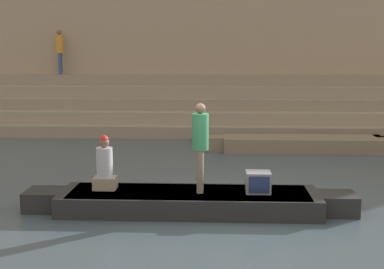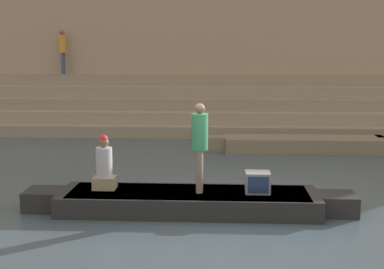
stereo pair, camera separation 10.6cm
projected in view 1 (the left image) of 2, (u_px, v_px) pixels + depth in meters
name	position (u px, v px, depth m)	size (l,w,h in m)	color
ground_plane	(235.00, 211.00, 10.11)	(120.00, 120.00, 0.00)	#3D4C56
ghat_steps	(226.00, 111.00, 20.01)	(36.00, 3.29, 2.04)	gray
back_wall	(226.00, 23.00, 21.26)	(34.20, 1.28, 8.20)	tan
rowboat_main	(189.00, 201.00, 10.09)	(6.23, 1.42, 0.38)	black
person_standing	(200.00, 141.00, 9.91)	(0.31, 0.31, 1.67)	#756656
person_rowing	(105.00, 167.00, 10.18)	(0.43, 0.34, 1.05)	gray
tv_set	(258.00, 182.00, 9.99)	(0.46, 0.43, 0.39)	slate
moored_boat_shore	(303.00, 144.00, 16.04)	(6.12, 1.20, 0.42)	#756651
person_on_steps	(60.00, 48.00, 20.81)	(0.28, 0.28, 1.73)	#3D4C75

